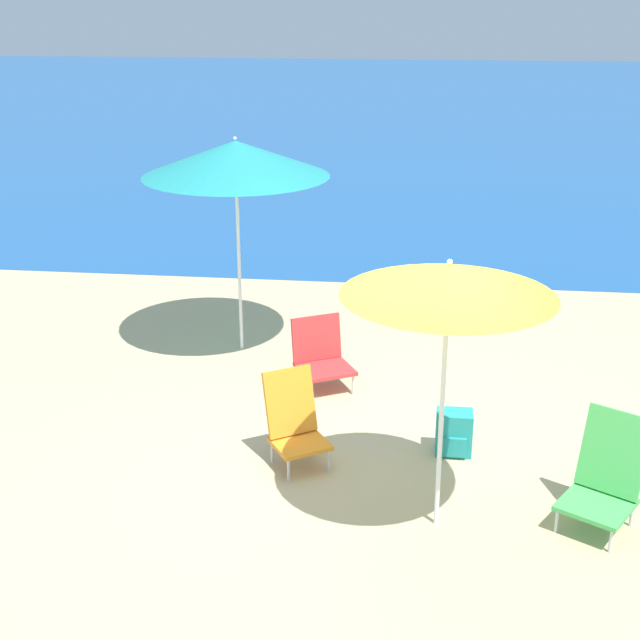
{
  "coord_description": "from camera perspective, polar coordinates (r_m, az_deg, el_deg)",
  "views": [
    {
      "loc": [
        0.33,
        -6.34,
        3.84
      ],
      "look_at": [
        -0.57,
        1.17,
        1.0
      ],
      "focal_mm": 50.0,
      "sensor_mm": 36.0,
      "label": 1
    }
  ],
  "objects": [
    {
      "name": "backpack_teal",
      "position": [
        7.9,
        8.56,
        -7.16
      ],
      "size": [
        0.31,
        0.26,
        0.39
      ],
      "color": "teal",
      "rests_on": "ground"
    },
    {
      "name": "beach_chair_green",
      "position": [
        7.12,
        17.81,
        -9.48
      ],
      "size": [
        0.73,
        0.76,
        0.86
      ],
      "rotation": [
        0.0,
        0.0,
        -0.54
      ],
      "color": "silver",
      "rests_on": "ground"
    },
    {
      "name": "sea_water",
      "position": [
        31.89,
        6.33,
        13.57
      ],
      "size": [
        60.0,
        40.0,
        0.01
      ],
      "color": "#1E5699",
      "rests_on": "ground"
    },
    {
      "name": "beach_chair_orange",
      "position": [
        7.6,
        -1.66,
        -6.42
      ],
      "size": [
        0.64,
        0.66,
        0.81
      ],
      "rotation": [
        0.0,
        0.0,
        0.57
      ],
      "color": "silver",
      "rests_on": "ground"
    },
    {
      "name": "beach_umbrella_teal",
      "position": [
        9.51,
        -5.43,
        10.25
      ],
      "size": [
        1.99,
        1.99,
        2.38
      ],
      "color": "white",
      "rests_on": "ground"
    },
    {
      "name": "ground_plane",
      "position": [
        7.42,
        3.33,
        -10.61
      ],
      "size": [
        60.0,
        60.0,
        0.0
      ],
      "primitive_type": "plane",
      "color": "#C6B284"
    },
    {
      "name": "beach_umbrella_yellow",
      "position": [
        6.18,
        8.24,
        2.49
      ],
      "size": [
        1.52,
        1.52,
        2.1
      ],
      "color": "white",
      "rests_on": "ground"
    },
    {
      "name": "beach_chair_red",
      "position": [
        9.02,
        0.05,
        -2.21
      ],
      "size": [
        0.71,
        0.72,
        0.71
      ],
      "rotation": [
        0.0,
        0.0,
        0.49
      ],
      "color": "silver",
      "rests_on": "ground"
    }
  ]
}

